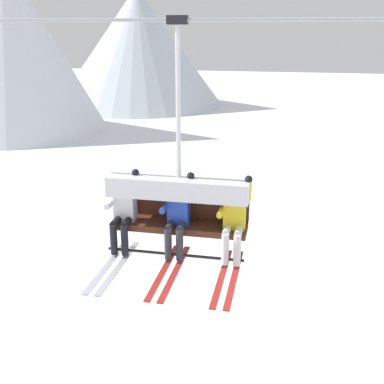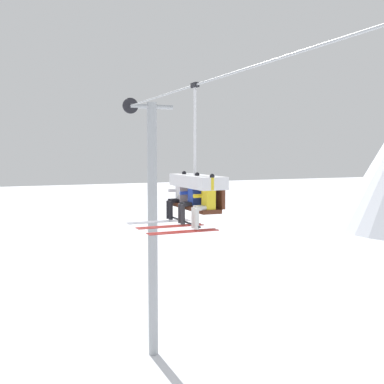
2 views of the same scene
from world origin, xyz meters
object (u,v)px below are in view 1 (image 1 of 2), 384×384
object	(u,v)px
chairlift_chair	(180,192)
skier_blue	(177,215)
skier_white	(123,211)
skier_yellow	(234,220)

from	to	relation	value
chairlift_chair	skier_blue	xyz separation A→B (m)	(0.00, -0.21, -0.30)
chairlift_chair	skier_white	distance (m)	0.93
skier_white	skier_yellow	distance (m)	1.71
chairlift_chair	skier_blue	distance (m)	0.37
skier_white	skier_blue	xyz separation A→B (m)	(0.86, 0.00, 0.00)
skier_blue	skier_yellow	world-z (taller)	same
chairlift_chair	skier_white	bearing A→B (deg)	-165.94
chairlift_chair	skier_blue	world-z (taller)	chairlift_chair
chairlift_chair	skier_yellow	bearing A→B (deg)	-13.96
skier_yellow	chairlift_chair	bearing A→B (deg)	166.04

